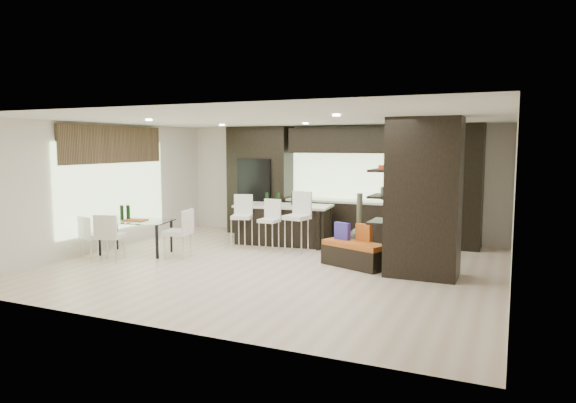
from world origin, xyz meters
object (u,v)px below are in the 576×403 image
at_px(bench, 354,254).
at_px(dining_table, 136,237).
at_px(stool_left, 242,226).
at_px(stool_mid, 269,230).
at_px(chair_near, 111,239).
at_px(floor_vase, 359,227).
at_px(chair_far, 94,239).
at_px(kitchen_island, 284,224).
at_px(chair_end, 178,236).
at_px(stool_right, 297,228).

bearing_deg(bench, dining_table, -149.41).
bearing_deg(stool_left, stool_mid, -15.36).
xyz_separation_m(dining_table, chair_near, (0.00, -0.71, 0.08)).
height_order(floor_vase, chair_far, floor_vase).
bearing_deg(bench, chair_far, -142.43).
bearing_deg(floor_vase, kitchen_island, 153.27).
relative_size(stool_mid, bench, 0.72).
bearing_deg(chair_far, dining_table, 74.40).
height_order(kitchen_island, bench, kitchen_island).
relative_size(stool_left, dining_table, 0.65).
bearing_deg(dining_table, chair_far, -133.73).
height_order(kitchen_island, chair_end, chair_end).
distance_m(stool_left, chair_far, 3.03).
bearing_deg(chair_end, stool_mid, -53.28).
bearing_deg(stool_left, chair_end, -130.35).
bearing_deg(stool_left, stool_right, -17.43).
xyz_separation_m(floor_vase, dining_table, (-4.41, -1.18, -0.32)).
bearing_deg(chair_end, stool_right, -65.53).
bearing_deg(floor_vase, chair_end, -160.71).
bearing_deg(floor_vase, stool_right, 169.76).
relative_size(dining_table, chair_far, 1.82).
bearing_deg(chair_far, kitchen_island, 63.46).
distance_m(bench, floor_vase, 0.64).
bearing_deg(chair_near, stool_right, 19.43).
relative_size(stool_left, bench, 0.77).
xyz_separation_m(stool_mid, floor_vase, (2.07, -0.29, 0.23)).
xyz_separation_m(bench, chair_far, (-4.90, -1.40, 0.16)).
distance_m(stool_left, bench, 2.87).
xyz_separation_m(bench, dining_table, (-4.45, -0.70, 0.11)).
relative_size(stool_right, floor_vase, 0.78).
relative_size(stool_mid, chair_end, 0.97).
distance_m(kitchen_island, stool_left, 1.01).
bearing_deg(chair_far, bench, 33.11).
height_order(stool_mid, chair_near, stool_mid).
distance_m(stool_left, chair_end, 1.59).
distance_m(floor_vase, chair_near, 4.81).
xyz_separation_m(kitchen_island, bench, (2.11, -1.52, -0.21)).
height_order(stool_left, dining_table, stool_left).
xyz_separation_m(stool_mid, stool_right, (0.66, -0.03, 0.08)).
xyz_separation_m(kitchen_island, chair_near, (-2.34, -2.94, -0.02)).
height_order(bench, chair_near, chair_near).
distance_m(chair_near, chair_far, 0.45).
relative_size(stool_left, chair_near, 1.10).
height_order(stool_mid, chair_far, stool_mid).
distance_m(floor_vase, chair_far, 5.22).
height_order(kitchen_island, floor_vase, floor_vase).
xyz_separation_m(floor_vase, chair_near, (-4.41, -1.89, -0.24)).
bearing_deg(chair_end, bench, -90.14).
xyz_separation_m(chair_near, chair_end, (1.04, 0.71, 0.02)).
relative_size(floor_vase, chair_near, 1.56).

